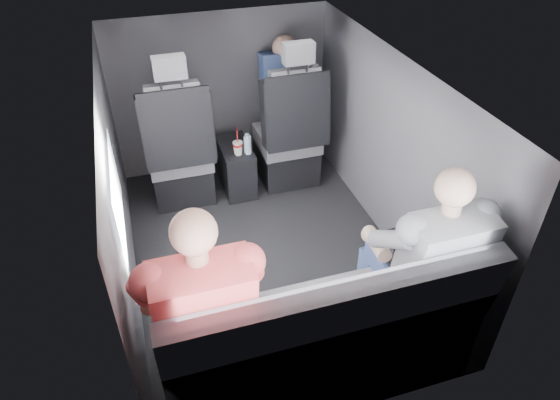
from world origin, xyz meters
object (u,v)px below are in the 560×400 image
object	(u,v)px
passenger_rear_right	(423,258)
passenger_front_right	(284,88)
laptop_white	(208,284)
laptop_black	(412,243)
passenger_rear_left	(202,308)
front_seat_left	(180,157)
soda_cup	(238,148)
water_bottle	(248,144)
rear_bench	(321,340)
center_console	(236,167)
front_seat_right	(289,140)

from	to	relation	value
passenger_rear_right	passenger_front_right	size ratio (longest dim) A/B	1.67
laptop_white	laptop_black	xyz separation A→B (m)	(1.11, -0.02, -0.00)
passenger_rear_right	passenger_rear_left	bearing A→B (deg)	-179.97
passenger_rear_left	passenger_front_right	bearing A→B (deg)	62.83
front_seat_left	laptop_white	size ratio (longest dim) A/B	3.18
soda_cup	laptop_black	size ratio (longest dim) A/B	0.61
front_seat_left	water_bottle	xyz separation A→B (m)	(0.52, -0.10, 0.08)
rear_bench	passenger_front_right	distance (m)	2.26
center_console	laptop_white	world-z (taller)	laptop_white
laptop_white	passenger_rear_right	distance (m)	1.12
front_seat_right	rear_bench	bearing A→B (deg)	-103.31
front_seat_right	passenger_front_right	world-z (taller)	front_seat_right
front_seat_right	laptop_white	size ratio (longest dim) A/B	3.18
front_seat_right	passenger_front_right	xyz separation A→B (m)	(0.03, 0.26, 0.34)
laptop_black	passenger_rear_right	bearing A→B (deg)	-92.80
laptop_black	passenger_rear_left	size ratio (longest dim) A/B	0.30
passenger_rear_left	soda_cup	bearing A→B (deg)	71.52
center_console	laptop_black	distance (m)	1.87
rear_bench	passenger_rear_left	size ratio (longest dim) A/B	1.25
soda_cup	passenger_rear_right	size ratio (longest dim) A/B	0.19
center_console	passenger_rear_right	bearing A→B (deg)	-72.32
laptop_white	front_seat_right	bearing A→B (deg)	59.70
soda_cup	laptop_white	xyz separation A→B (m)	(-0.51, -1.56, 0.18)
water_bottle	passenger_front_right	world-z (taller)	passenger_front_right
laptop_white	passenger_front_right	size ratio (longest dim) A/B	0.53
passenger_rear_left	passenger_front_right	size ratio (longest dim) A/B	1.72
front_seat_right	center_console	bearing A→B (deg)	174.93
rear_bench	passenger_front_right	bearing A→B (deg)	77.37
soda_cup	passenger_rear_left	distance (m)	1.81
laptop_white	laptop_black	distance (m)	1.11
front_seat_left	center_console	xyz separation A→B (m)	(0.45, 0.04, -0.20)
laptop_black	passenger_rear_left	world-z (taller)	passenger_rear_left
passenger_rear_left	passenger_rear_right	xyz separation A→B (m)	(1.16, 0.00, -0.01)
passenger_rear_left	passenger_front_right	xyz separation A→B (m)	(1.06, 2.07, 0.09)
rear_bench	soda_cup	size ratio (longest dim) A/B	6.75
front_seat_right	rear_bench	size ratio (longest dim) A/B	0.79
center_console	soda_cup	world-z (taller)	soda_cup
water_bottle	passenger_front_right	size ratio (longest dim) A/B	0.23
front_seat_right	passenger_rear_left	size ratio (longest dim) A/B	0.99
water_bottle	center_console	bearing A→B (deg)	116.86
passenger_rear_right	rear_bench	bearing A→B (deg)	-170.85
soda_cup	passenger_front_right	bearing A→B (deg)	36.05
water_bottle	passenger_rear_left	distance (m)	1.83
front_seat_right	passenger_rear_right	world-z (taller)	front_seat_right
soda_cup	passenger_rear_right	bearing A→B (deg)	-70.85
front_seat_right	passenger_rear_left	bearing A→B (deg)	-119.58
front_seat_left	soda_cup	size ratio (longest dim) A/B	5.34
center_console	soda_cup	bearing A→B (deg)	-92.02
laptop_white	passenger_rear_left	xyz separation A→B (m)	(-0.06, -0.15, 0.01)
passenger_rear_right	center_console	bearing A→B (deg)	107.68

